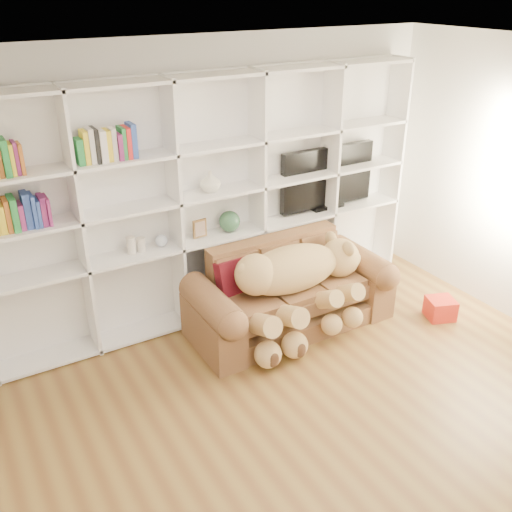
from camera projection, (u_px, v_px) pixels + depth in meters
floor at (363, 450)px, 4.20m from camera, size 5.00×5.00×0.00m
ceiling at (406, 68)px, 3.01m from camera, size 5.00×5.00×0.00m
wall_back at (208, 181)px, 5.54m from camera, size 5.00×0.02×2.70m
bookshelf at (191, 194)px, 5.35m from camera, size 4.43×0.35×2.40m
sofa at (289, 296)px, 5.60m from camera, size 2.00×0.86×0.84m
teddy_bear at (297, 280)px, 5.34m from camera, size 1.49×0.82×0.86m
throw_pillow at (235, 277)px, 5.34m from camera, size 0.38×0.24×0.37m
gift_box at (440, 308)px, 5.79m from camera, size 0.33×0.32×0.21m
tv at (327, 178)px, 6.11m from camera, size 1.14×0.18×0.67m
picture_frame at (200, 228)px, 5.47m from camera, size 0.15×0.04×0.18m
green_vase at (230, 221)px, 5.62m from camera, size 0.21×0.21×0.21m
figurine_tall at (131, 245)px, 5.17m from camera, size 0.10×0.10×0.16m
figurine_short at (141, 245)px, 5.22m from camera, size 0.08×0.08×0.13m
snow_globe at (161, 240)px, 5.31m from camera, size 0.12×0.12×0.12m
shelf_vase at (210, 181)px, 5.33m from camera, size 0.20×0.20×0.20m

